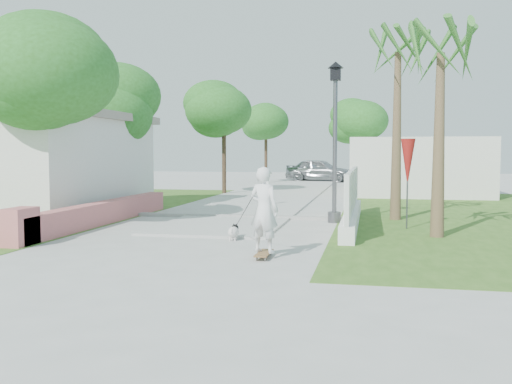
% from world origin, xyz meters
% --- Properties ---
extents(ground, '(90.00, 90.00, 0.00)m').
position_xyz_m(ground, '(0.00, 0.00, 0.00)').
color(ground, '#B7B7B2').
rests_on(ground, ground).
extents(path_strip, '(3.20, 36.00, 0.06)m').
position_xyz_m(path_strip, '(0.00, 20.00, 0.03)').
color(path_strip, '#B7B7B2').
rests_on(path_strip, ground).
extents(curb, '(6.50, 0.25, 0.10)m').
position_xyz_m(curb, '(0.00, 6.00, 0.05)').
color(curb, '#999993').
rests_on(curb, ground).
extents(grass_left, '(8.00, 20.00, 0.01)m').
position_xyz_m(grass_left, '(-7.00, 8.00, 0.01)').
color(grass_left, '#355D1D').
rests_on(grass_left, ground).
extents(grass_right, '(8.00, 20.00, 0.01)m').
position_xyz_m(grass_right, '(7.00, 8.00, 0.01)').
color(grass_right, '#355D1D').
rests_on(grass_right, ground).
extents(pink_wall, '(0.45, 8.20, 0.80)m').
position_xyz_m(pink_wall, '(-3.30, 3.55, 0.31)').
color(pink_wall, '#C56567').
rests_on(pink_wall, ground).
extents(lattice_fence, '(0.35, 7.00, 1.50)m').
position_xyz_m(lattice_fence, '(3.40, 5.00, 0.54)').
color(lattice_fence, white).
rests_on(lattice_fence, ground).
extents(building_right, '(6.00, 8.00, 2.60)m').
position_xyz_m(building_right, '(6.00, 18.00, 1.30)').
color(building_right, silver).
rests_on(building_right, ground).
extents(street_lamp, '(0.44, 0.44, 4.44)m').
position_xyz_m(street_lamp, '(2.90, 5.50, 2.43)').
color(street_lamp, '#59595E').
rests_on(street_lamp, ground).
extents(bollard, '(0.14, 0.14, 1.09)m').
position_xyz_m(bollard, '(0.20, 10.00, 0.58)').
color(bollard, white).
rests_on(bollard, ground).
extents(patio_umbrella, '(0.36, 0.36, 2.30)m').
position_xyz_m(patio_umbrella, '(4.80, 4.50, 1.69)').
color(patio_umbrella, '#59595E').
rests_on(patio_umbrella, ground).
extents(tree_left_near, '(3.60, 3.60, 5.28)m').
position_xyz_m(tree_left_near, '(-4.48, 2.98, 3.82)').
color(tree_left_near, '#4C3826').
rests_on(tree_left_near, ground).
extents(tree_left_mid, '(3.20, 3.20, 4.85)m').
position_xyz_m(tree_left_mid, '(-5.48, 8.48, 3.50)').
color(tree_left_mid, '#4C3826').
rests_on(tree_left_mid, ground).
extents(tree_path_left, '(3.40, 3.40, 5.23)m').
position_xyz_m(tree_path_left, '(-2.98, 15.98, 3.82)').
color(tree_path_left, '#4C3826').
rests_on(tree_path_left, ground).
extents(tree_path_right, '(3.00, 3.00, 4.79)m').
position_xyz_m(tree_path_right, '(3.22, 19.98, 3.49)').
color(tree_path_right, '#4C3826').
rests_on(tree_path_right, ground).
extents(tree_path_far, '(3.20, 3.20, 5.17)m').
position_xyz_m(tree_path_far, '(-2.78, 25.98, 3.82)').
color(tree_path_far, '#4C3826').
rests_on(tree_path_far, ground).
extents(palm_far, '(1.80, 1.80, 5.30)m').
position_xyz_m(palm_far, '(4.60, 6.50, 4.48)').
color(palm_far, brown).
rests_on(palm_far, ground).
extents(palm_near, '(1.80, 1.80, 4.70)m').
position_xyz_m(palm_near, '(5.40, 3.20, 3.95)').
color(palm_near, brown).
rests_on(palm_near, ground).
extents(skateboarder, '(1.39, 2.54, 1.69)m').
position_xyz_m(skateboarder, '(1.44, 0.75, 0.73)').
color(skateboarder, brown).
rests_on(skateboarder, ground).
extents(dog, '(0.24, 0.53, 0.36)m').
position_xyz_m(dog, '(0.90, 1.84, 0.19)').
color(dog, silver).
rests_on(dog, ground).
extents(parked_car, '(4.72, 2.57, 1.52)m').
position_xyz_m(parked_car, '(0.53, 27.79, 0.76)').
color(parked_car, '#ABADB3').
rests_on(parked_car, ground).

